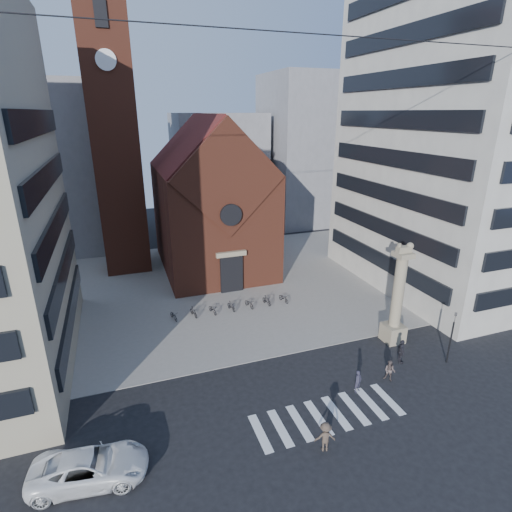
# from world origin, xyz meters

# --- Properties ---
(ground) EXTENTS (120.00, 120.00, 0.00)m
(ground) POSITION_xyz_m (0.00, 0.00, 0.00)
(ground) COLOR black
(ground) RESTS_ON ground
(piazza) EXTENTS (46.00, 30.00, 0.05)m
(piazza) POSITION_xyz_m (0.00, 19.00, 0.03)
(piazza) COLOR gray
(piazza) RESTS_ON ground
(zebra_crossing) EXTENTS (10.20, 3.20, 0.01)m
(zebra_crossing) POSITION_xyz_m (0.55, -3.00, 0.01)
(zebra_crossing) COLOR white
(zebra_crossing) RESTS_ON ground
(church) EXTENTS (12.00, 16.65, 18.00)m
(church) POSITION_xyz_m (0.00, 25.04, 7.98)
(church) COLOR brown
(church) RESTS_ON ground
(campanile) EXTENTS (5.50, 5.50, 31.20)m
(campanile) POSITION_xyz_m (-10.00, 28.00, 15.74)
(campanile) COLOR brown
(campanile) RESTS_ON ground
(building_right) EXTENTS (18.00, 22.00, 32.00)m
(building_right) POSITION_xyz_m (24.00, 12.00, 16.00)
(building_right) COLOR beige
(building_right) RESTS_ON ground
(bg_block_left) EXTENTS (16.00, 14.00, 22.00)m
(bg_block_left) POSITION_xyz_m (-20.00, 40.00, 11.00)
(bg_block_left) COLOR gray
(bg_block_left) RESTS_ON ground
(bg_block_mid) EXTENTS (14.00, 12.00, 18.00)m
(bg_block_mid) POSITION_xyz_m (6.00, 45.00, 9.00)
(bg_block_mid) COLOR gray
(bg_block_mid) RESTS_ON ground
(bg_block_right) EXTENTS (16.00, 14.00, 24.00)m
(bg_block_right) POSITION_xyz_m (22.00, 42.00, 12.00)
(bg_block_right) COLOR gray
(bg_block_right) RESTS_ON ground
(lion_column) EXTENTS (1.63, 1.60, 8.68)m
(lion_column) POSITION_xyz_m (10.01, 3.00, 3.46)
(lion_column) COLOR tan
(lion_column) RESTS_ON ground
(traffic_light) EXTENTS (0.13, 0.16, 4.30)m
(traffic_light) POSITION_xyz_m (12.00, -1.00, 2.29)
(traffic_light) COLOR black
(traffic_light) RESTS_ON ground
(white_car) EXTENTS (6.19, 3.44, 1.64)m
(white_car) POSITION_xyz_m (-13.43, -3.04, 0.82)
(white_car) COLOR white
(white_car) RESTS_ON ground
(pedestrian_0) EXTENTS (0.69, 0.57, 1.62)m
(pedestrian_0) POSITION_xyz_m (3.63, -1.61, 0.81)
(pedestrian_0) COLOR #2A2838
(pedestrian_0) RESTS_ON ground
(pedestrian_1) EXTENTS (0.95, 0.98, 1.60)m
(pedestrian_1) POSITION_xyz_m (6.42, -1.35, 0.80)
(pedestrian_1) COLOR #584A47
(pedestrian_1) RESTS_ON ground
(pedestrian_2) EXTENTS (0.86, 1.24, 1.95)m
(pedestrian_2) POSITION_xyz_m (8.60, 0.19, 0.97)
(pedestrian_2) COLOR #232229
(pedestrian_2) RESTS_ON ground
(pedestrian_3) EXTENTS (1.34, 0.98, 1.85)m
(pedestrian_3) POSITION_xyz_m (-0.97, -5.36, 0.93)
(pedestrian_3) COLOR #483A30
(pedestrian_3) RESTS_ON ground
(scooter_0) EXTENTS (0.89, 1.61, 0.80)m
(scooter_0) POSITION_xyz_m (-6.79, 12.69, 0.45)
(scooter_0) COLOR black
(scooter_0) RESTS_ON piazza
(scooter_1) EXTENTS (0.76, 1.54, 0.89)m
(scooter_1) POSITION_xyz_m (-4.95, 12.69, 0.50)
(scooter_1) COLOR black
(scooter_1) RESTS_ON piazza
(scooter_2) EXTENTS (0.89, 1.61, 0.80)m
(scooter_2) POSITION_xyz_m (-3.12, 12.69, 0.45)
(scooter_2) COLOR black
(scooter_2) RESTS_ON piazza
(scooter_3) EXTENTS (0.76, 1.54, 0.89)m
(scooter_3) POSITION_xyz_m (-1.28, 12.69, 0.50)
(scooter_3) COLOR black
(scooter_3) RESTS_ON piazza
(scooter_4) EXTENTS (0.89, 1.61, 0.80)m
(scooter_4) POSITION_xyz_m (0.56, 12.69, 0.45)
(scooter_4) COLOR black
(scooter_4) RESTS_ON piazza
(scooter_5) EXTENTS (0.76, 1.54, 0.89)m
(scooter_5) POSITION_xyz_m (2.39, 12.69, 0.50)
(scooter_5) COLOR black
(scooter_5) RESTS_ON piazza
(scooter_6) EXTENTS (0.89, 1.61, 0.80)m
(scooter_6) POSITION_xyz_m (4.23, 12.69, 0.45)
(scooter_6) COLOR black
(scooter_6) RESTS_ON piazza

